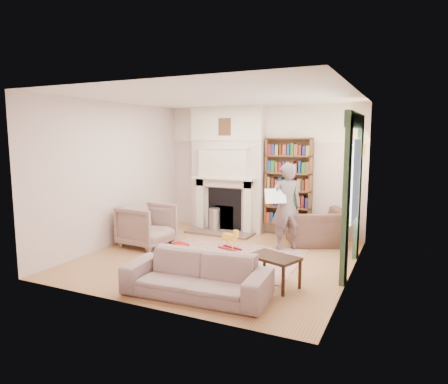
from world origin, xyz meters
The scene contains 25 objects.
floor centered at (0.00, 0.00, 0.00)m, with size 4.50×4.50×0.00m, color olive.
ceiling centered at (0.00, 0.00, 2.80)m, with size 4.50×4.50×0.00m, color white.
wall_back centered at (0.00, 2.25, 1.40)m, with size 4.50×4.50×0.00m, color silver.
wall_front centered at (0.00, -2.25, 1.40)m, with size 4.50×4.50×0.00m, color silver.
wall_left centered at (-2.25, 0.00, 1.40)m, with size 4.50×4.50×0.00m, color silver.
wall_right centered at (2.25, 0.00, 1.40)m, with size 4.50×4.50×0.00m, color silver.
fireplace centered at (-0.75, 2.05, 1.39)m, with size 1.70×0.58×2.80m.
bookcase centered at (0.65, 2.12, 1.18)m, with size 1.00×0.24×1.85m, color brown.
window centered at (2.23, 0.40, 1.45)m, with size 0.02×0.90×1.30m, color silver.
curtain_left centered at (2.20, -0.30, 1.20)m, with size 0.07×0.32×2.40m, color #2C452D.
curtain_right centered at (2.20, 1.10, 1.20)m, with size 0.07×0.32×2.40m, color #2C452D.
pelmet centered at (2.19, 0.40, 2.38)m, with size 0.09×1.70×0.24m, color #2C452D.
wall_sconce centered at (2.03, 1.50, 1.90)m, with size 0.20×0.24×0.24m, color gold, non-canonical shape.
rug centered at (0.11, 0.09, 0.01)m, with size 2.58×1.98×0.01m, color #C7B096.
armchair_reading centered at (1.38, 1.64, 0.35)m, with size 1.09×0.95×0.71m, color #4B3028.
armchair_left centered at (-1.61, 0.13, 0.41)m, with size 0.88×0.90×0.82m, color gray.
sofa centered at (0.49, -1.66, 0.29)m, with size 1.97×0.77×0.57m, color #A89A8B.
man_reading centered at (0.93, 1.04, 0.83)m, with size 0.60×0.40×1.65m, color #62504E.
newspaper centered at (0.78, 0.84, 1.05)m, with size 0.40×0.02×0.28m, color white.
coffee_table centered at (1.32, -0.89, 0.23)m, with size 0.70×0.45×0.45m, color #311D11, non-canonical shape.
paraffin_heater centered at (-0.91, 1.70, 0.28)m, with size 0.24×0.24×0.55m, color #B1B4BA.
rocking_horse centered at (-0.02, 0.55, 0.20)m, with size 0.46×0.19×0.41m, color yellow, non-canonical shape.
board_game centered at (-0.78, -0.52, 0.03)m, with size 0.38×0.38×0.03m, color gold.
game_box_lid centered at (-0.99, 0.33, 0.04)m, with size 0.33×0.22×0.05m, color #B51415.
comic_annuals centered at (0.21, -0.46, 0.02)m, with size 0.32×0.54×0.02m.
Camera 1 is at (3.01, -6.16, 2.13)m, focal length 32.00 mm.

